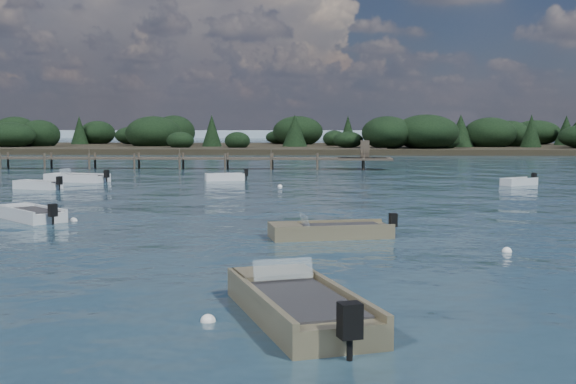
# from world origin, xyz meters

# --- Properties ---
(ground) EXTENTS (400.00, 400.00, 0.00)m
(ground) POSITION_xyz_m (0.00, 60.00, 0.00)
(ground) COLOR #192D3A
(ground) RESTS_ON ground
(dinghy_near_olive) EXTENTS (3.59, 5.65, 1.36)m
(dinghy_near_olive) POSITION_xyz_m (-0.22, -4.30, 0.18)
(dinghy_near_olive) COLOR #72684C
(dinghy_near_olive) RESTS_ON ground
(dinghy_extra_b) EXTENTS (5.00, 2.93, 1.20)m
(dinghy_extra_b) POSITION_xyz_m (-17.74, 32.31, 0.16)
(dinghy_extra_b) COLOR silver
(dinghy_extra_b) RESTS_ON ground
(tender_far_white) EXTENTS (3.23, 1.87, 1.08)m
(tender_far_white) POSITION_xyz_m (-7.10, 33.74, 0.15)
(tender_far_white) COLOR silver
(tender_far_white) RESTS_ON ground
(tender_far_grey) EXTENTS (3.46, 2.18, 1.10)m
(tender_far_grey) POSITION_xyz_m (-18.15, 26.14, 0.15)
(tender_far_grey) COLOR silver
(tender_far_grey) RESTS_ON ground
(dinghy_mid_white_a) EXTENTS (4.82, 2.64, 1.11)m
(dinghy_mid_white_a) POSITION_xyz_m (0.51, 6.89, 0.14)
(dinghy_mid_white_a) COLOR #72684C
(dinghy_mid_white_a) RESTS_ON ground
(dinghy_mid_grey) EXTENTS (3.93, 3.86, 1.10)m
(dinghy_mid_grey) POSITION_xyz_m (-12.45, 11.21, 0.15)
(dinghy_mid_grey) COLOR silver
(dinghy_mid_grey) RESTS_ON ground
(tender_far_grey_b) EXTENTS (2.82, 2.33, 1.01)m
(tender_far_grey_b) POSITION_xyz_m (13.62, 30.81, 0.14)
(tender_far_grey_b) COLOR silver
(tender_far_grey_b) RESTS_ON ground
(buoy_a) EXTENTS (0.32, 0.32, 0.32)m
(buoy_a) POSITION_xyz_m (1.08, -4.06, 0.00)
(buoy_a) COLOR white
(buoy_a) RESTS_ON ground
(buoy_b) EXTENTS (0.32, 0.32, 0.32)m
(buoy_b) POSITION_xyz_m (6.20, 4.12, 0.00)
(buoy_b) COLOR white
(buoy_b) RESTS_ON ground
(buoy_c) EXTENTS (0.32, 0.32, 0.32)m
(buoy_c) POSITION_xyz_m (-10.40, 10.81, 0.00)
(buoy_c) COLOR white
(buoy_c) RESTS_ON ground
(buoy_e) EXTENTS (0.32, 0.32, 0.32)m
(buoy_e) POSITION_xyz_m (-2.68, 28.54, 0.00)
(buoy_e) COLOR white
(buoy_e) RESTS_ON ground
(buoy_extra_a) EXTENTS (0.32, 0.32, 0.32)m
(buoy_extra_a) POSITION_xyz_m (-2.10, -4.63, 0.00)
(buoy_extra_a) COLOR white
(buoy_extra_a) RESTS_ON ground
(jetty) EXTENTS (64.50, 3.20, 3.40)m
(jetty) POSITION_xyz_m (-21.74, 47.99, 0.98)
(jetty) COLOR #473F34
(jetty) RESTS_ON ground
(far_headland) EXTENTS (190.00, 40.00, 5.80)m
(far_headland) POSITION_xyz_m (25.00, 100.00, 1.96)
(far_headland) COLOR black
(far_headland) RESTS_ON ground
(distant_haze) EXTENTS (280.00, 20.00, 2.40)m
(distant_haze) POSITION_xyz_m (-90.00, 230.00, 0.00)
(distant_haze) COLOR #97ADBB
(distant_haze) RESTS_ON ground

